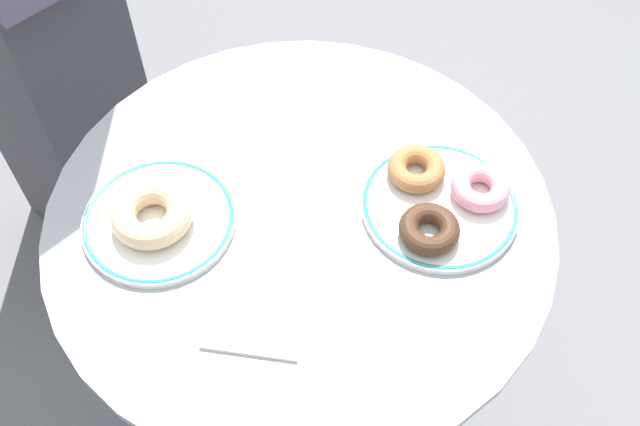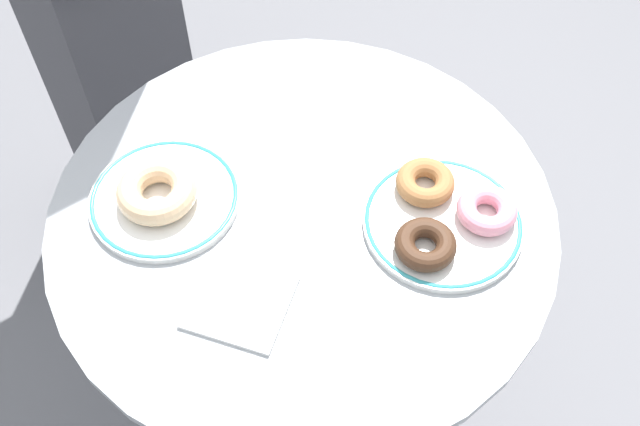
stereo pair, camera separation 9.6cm
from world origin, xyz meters
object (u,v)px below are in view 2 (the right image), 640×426
(donut_glazed, at_px, (157,191))
(plate_right, at_px, (443,222))
(donut_cinnamon, at_px, (425,182))
(donut_chocolate, at_px, (425,245))
(cafe_table, at_px, (305,302))
(donut_pink_frosted, at_px, (487,210))
(paper_napkin, at_px, (240,302))
(plate_left, at_px, (165,198))

(donut_glazed, bearing_deg, plate_right, -4.78)
(donut_glazed, distance_m, donut_cinnamon, 0.36)
(donut_cinnamon, xyz_separation_m, donut_chocolate, (-0.01, -0.10, 0.00))
(cafe_table, bearing_deg, donut_pink_frosted, -4.19)
(donut_pink_frosted, bearing_deg, donut_cinnamon, 149.46)
(donut_pink_frosted, height_order, paper_napkin, donut_pink_frosted)
(plate_left, bearing_deg, donut_pink_frosted, -4.08)
(plate_right, bearing_deg, donut_glazed, 175.22)
(donut_glazed, distance_m, donut_pink_frosted, 0.44)
(donut_pink_frosted, bearing_deg, donut_chocolate, -147.28)
(cafe_table, distance_m, plate_right, 0.33)
(donut_chocolate, bearing_deg, donut_pink_frosted, 32.72)
(paper_napkin, bearing_deg, plate_right, 24.64)
(donut_pink_frosted, distance_m, paper_napkin, 0.34)
(plate_right, bearing_deg, cafe_table, 172.63)
(cafe_table, bearing_deg, donut_cinnamon, 9.51)
(donut_cinnamon, bearing_deg, cafe_table, -170.49)
(plate_left, bearing_deg, cafe_table, -3.94)
(plate_left, height_order, donut_glazed, donut_glazed)
(plate_left, relative_size, donut_cinnamon, 2.56)
(donut_cinnamon, distance_m, paper_napkin, 0.30)
(donut_glazed, height_order, paper_napkin, donut_glazed)
(cafe_table, relative_size, paper_napkin, 6.31)
(plate_right, distance_m, donut_pink_frosted, 0.06)
(donut_glazed, relative_size, paper_napkin, 0.91)
(donut_pink_frosted, height_order, donut_cinnamon, same)
(plate_left, bearing_deg, donut_chocolate, -13.87)
(donut_chocolate, xyz_separation_m, paper_napkin, (-0.23, -0.07, -0.02))
(plate_left, relative_size, paper_napkin, 1.72)
(plate_left, xyz_separation_m, paper_napkin, (0.11, -0.16, -0.00))
(plate_left, distance_m, donut_glazed, 0.02)
(donut_chocolate, bearing_deg, paper_napkin, -162.85)
(plate_right, xyz_separation_m, donut_glazed, (-0.38, 0.03, 0.02))
(plate_right, height_order, donut_pink_frosted, donut_pink_frosted)
(donut_glazed, height_order, donut_pink_frosted, donut_glazed)
(plate_left, distance_m, donut_cinnamon, 0.36)
(plate_right, bearing_deg, donut_chocolate, -121.11)
(cafe_table, distance_m, donut_chocolate, 0.33)
(donut_pink_frosted, xyz_separation_m, donut_chocolate, (-0.09, -0.06, 0.00))
(donut_chocolate, bearing_deg, cafe_table, 155.41)
(donut_cinnamon, bearing_deg, donut_chocolate, -94.36)
(donut_cinnamon, bearing_deg, plate_right, -67.62)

